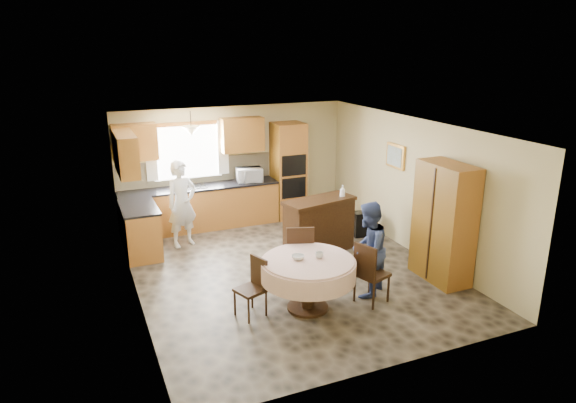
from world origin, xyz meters
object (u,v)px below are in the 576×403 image
(cupboard, at_px, (444,223))
(chair_right, at_px, (369,271))
(chair_left, at_px, (254,284))
(oven_tower, at_px, (288,171))
(person_dining, at_px, (368,249))
(chair_back, at_px, (299,253))
(dining_table, at_px, (308,270))
(person_sink, at_px, (182,204))
(sideboard, at_px, (319,227))

(cupboard, relative_size, chair_right, 2.03)
(chair_left, xyz_separation_m, chair_right, (1.68, -0.37, 0.06))
(oven_tower, bearing_deg, chair_right, -96.52)
(chair_left, xyz_separation_m, person_dining, (1.81, -0.10, 0.27))
(oven_tower, bearing_deg, chair_back, -110.10)
(dining_table, bearing_deg, person_sink, 109.73)
(sideboard, xyz_separation_m, person_dining, (-0.08, -1.83, 0.27))
(oven_tower, height_order, chair_back, oven_tower)
(sideboard, xyz_separation_m, person_sink, (-2.26, 1.31, 0.35))
(oven_tower, distance_m, chair_right, 4.26)
(chair_left, xyz_separation_m, chair_back, (0.97, 0.56, 0.10))
(chair_back, bearing_deg, cupboard, -177.19)
(chair_left, relative_size, person_sink, 0.51)
(oven_tower, height_order, cupboard, oven_tower)
(sideboard, relative_size, dining_table, 0.98)
(sideboard, height_order, chair_left, sideboard)
(sideboard, relative_size, chair_left, 1.57)
(oven_tower, height_order, chair_right, oven_tower)
(oven_tower, relative_size, dining_table, 1.53)
(oven_tower, bearing_deg, chair_left, -119.43)
(oven_tower, relative_size, chair_left, 2.46)
(sideboard, height_order, cupboard, cupboard)
(sideboard, xyz_separation_m, cupboard, (1.34, -1.82, 0.50))
(oven_tower, relative_size, person_sink, 1.27)
(chair_left, bearing_deg, cupboard, 68.66)
(person_sink, bearing_deg, chair_right, -77.24)
(chair_back, bearing_deg, chair_right, 146.63)
(chair_back, distance_m, chair_right, 1.17)
(dining_table, height_order, chair_back, chair_back)
(sideboard, distance_m, cupboard, 2.32)
(oven_tower, distance_m, cupboard, 4.07)
(chair_back, xyz_separation_m, chair_right, (0.72, -0.93, -0.04))
(dining_table, height_order, person_dining, person_dining)
(dining_table, distance_m, person_dining, 1.05)
(chair_left, distance_m, chair_back, 1.12)
(sideboard, distance_m, chair_right, 2.11)
(sideboard, bearing_deg, chair_right, -107.57)
(cupboard, distance_m, chair_left, 3.27)
(chair_right, bearing_deg, oven_tower, -26.42)
(chair_left, xyz_separation_m, person_sink, (-0.37, 3.04, 0.36))
(cupboard, xyz_separation_m, person_dining, (-1.42, -0.01, -0.23))
(cupboard, distance_m, chair_right, 1.64)
(sideboard, relative_size, person_sink, 0.81)
(chair_back, relative_size, person_sink, 0.63)
(sideboard, bearing_deg, chair_back, -140.30)
(chair_back, height_order, person_dining, person_dining)
(sideboard, xyz_separation_m, chair_right, (-0.21, -2.10, 0.05))
(dining_table, bearing_deg, chair_right, -12.55)
(sideboard, distance_m, dining_table, 2.20)
(cupboard, xyz_separation_m, person_sink, (-3.61, 3.14, -0.15))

